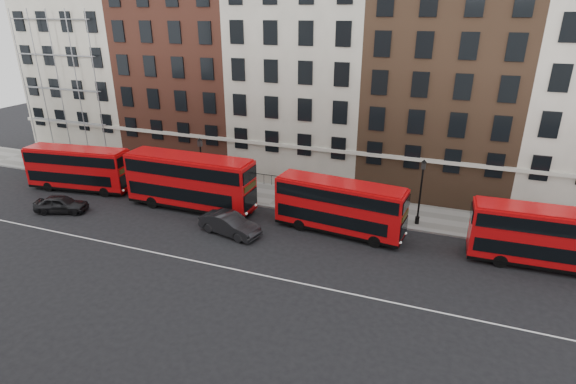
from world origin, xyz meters
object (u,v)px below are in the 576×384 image
at_px(bus_a, 78,168).
at_px(bus_c, 339,206).
at_px(bus_d, 549,237).
at_px(car_rear, 61,204).
at_px(car_front, 230,224).
at_px(bus_b, 190,181).

xyz_separation_m(bus_a, bus_c, (24.98, 0.01, 0.00)).
xyz_separation_m(bus_c, bus_d, (14.02, -0.00, -0.01)).
xyz_separation_m(car_rear, car_front, (15.11, 1.41, 0.08)).
height_order(bus_d, car_front, bus_d).
bearing_deg(bus_b, bus_c, 0.32).
relative_size(bus_a, car_rear, 2.35).
bearing_deg(car_front, bus_a, 92.02).
height_order(bus_a, car_rear, bus_a).
distance_m(bus_c, bus_d, 14.02).
bearing_deg(car_front, bus_d, -69.44).
distance_m(bus_b, bus_d, 26.95).
bearing_deg(bus_d, bus_a, 177.97).
relative_size(bus_d, car_rear, 2.30).
xyz_separation_m(bus_a, bus_d, (38.99, 0.00, -0.01)).
relative_size(bus_c, car_front, 2.03).
relative_size(bus_a, bus_d, 1.02).
distance_m(bus_a, car_rear, 5.29).
bearing_deg(bus_c, bus_a, -173.89).
xyz_separation_m(bus_c, car_front, (-7.61, -3.15, -1.40)).
bearing_deg(bus_a, bus_c, -7.57).
bearing_deg(bus_c, bus_b, -173.89).
relative_size(bus_a, car_front, 2.04).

